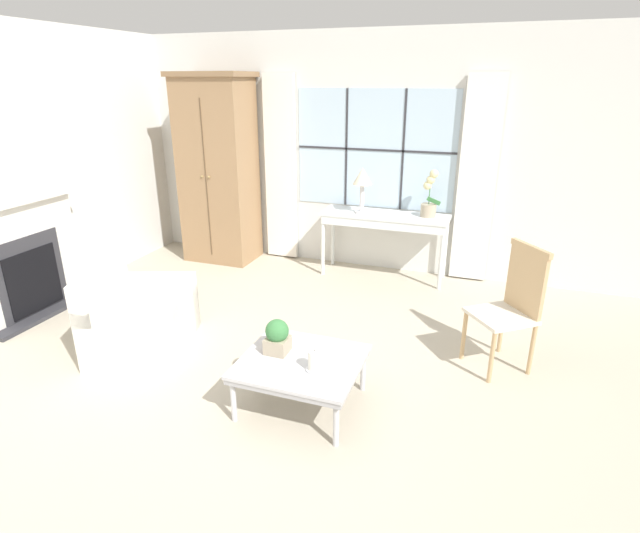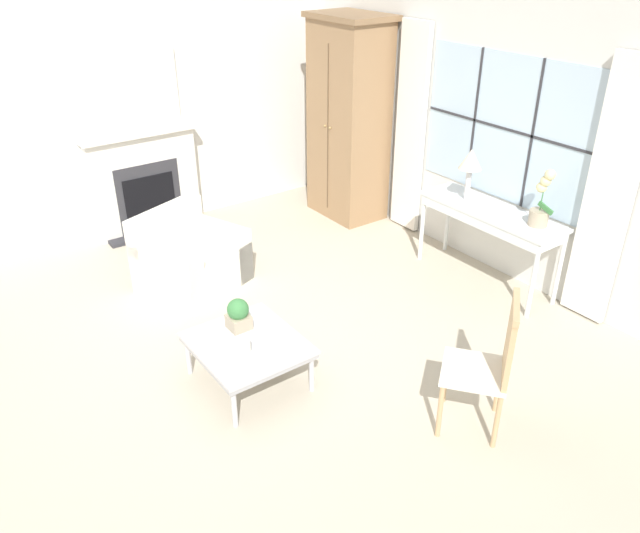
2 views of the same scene
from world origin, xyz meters
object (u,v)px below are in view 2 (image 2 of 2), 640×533
at_px(side_chair_wooden, 491,360).
at_px(coffee_table, 247,346).
at_px(fireplace, 144,175).
at_px(armoire, 348,120).
at_px(armchair_upholstered, 190,261).
at_px(pillar_candle, 245,347).
at_px(console_table, 490,217).
at_px(potted_orchid, 541,204).
at_px(table_lamp, 470,163).
at_px(potted_plant_small, 238,314).

bearing_deg(side_chair_wooden, coffee_table, -141.94).
xyz_separation_m(fireplace, armoire, (0.97, 2.19, 0.49)).
height_order(fireplace, coffee_table, fireplace).
relative_size(armchair_upholstered, pillar_candle, 6.88).
height_order(armchair_upholstered, side_chair_wooden, side_chair_wooden).
relative_size(side_chair_wooden, coffee_table, 1.23).
height_order(console_table, potted_orchid, potted_orchid).
bearing_deg(console_table, coffee_table, -89.45).
bearing_deg(table_lamp, side_chair_wooden, -42.76).
bearing_deg(armoire, side_chair_wooden, -23.75).
height_order(fireplace, table_lamp, fireplace).
xyz_separation_m(armoire, pillar_candle, (2.33, -2.78, -0.73)).
bearing_deg(console_table, table_lamp, -165.76).
distance_m(armchair_upholstered, potted_plant_small, 1.51).
height_order(armchair_upholstered, coffee_table, armchair_upholstered).
distance_m(console_table, coffee_table, 2.76).
xyz_separation_m(potted_orchid, pillar_candle, (-0.33, -2.88, -0.54)).
distance_m(table_lamp, pillar_candle, 2.89).
distance_m(console_table, potted_orchid, 0.57).
xyz_separation_m(potted_orchid, armchair_upholstered, (-2.13, -2.48, -0.72)).
bearing_deg(side_chair_wooden, potted_orchid, 119.12).
height_order(fireplace, potted_orchid, fireplace).
distance_m(armchair_upholstered, side_chair_wooden, 3.19).
bearing_deg(armoire, fireplace, -113.77).
bearing_deg(console_table, pillar_candle, -86.68).
relative_size(armchair_upholstered, potted_plant_small, 4.30).
bearing_deg(table_lamp, pillar_candle, -81.13).
bearing_deg(coffee_table, armoire, 129.27).
relative_size(console_table, side_chair_wooden, 1.43).
height_order(armoire, console_table, armoire).
distance_m(potted_orchid, side_chair_wooden, 1.97).
height_order(table_lamp, armchair_upholstered, table_lamp).
height_order(console_table, potted_plant_small, console_table).
height_order(potted_orchid, side_chair_wooden, potted_orchid).
distance_m(table_lamp, potted_plant_small, 2.71).
height_order(armoire, potted_plant_small, armoire).
distance_m(armoire, side_chair_wooden, 3.98).
bearing_deg(side_chair_wooden, table_lamp, 137.24).
distance_m(fireplace, coffee_table, 3.22).
relative_size(potted_orchid, coffee_table, 0.63).
height_order(table_lamp, coffee_table, table_lamp).
bearing_deg(armchair_upholstered, pillar_candle, -12.64).
xyz_separation_m(table_lamp, pillar_candle, (0.43, -2.77, -0.73)).
distance_m(fireplace, side_chair_wooden, 4.61).
relative_size(armoire, pillar_candle, 14.47).
xyz_separation_m(fireplace, armchair_upholstered, (1.50, -0.18, -0.42)).
distance_m(armchair_upholstered, coffee_table, 1.69).
distance_m(side_chair_wooden, coffee_table, 1.80).
bearing_deg(fireplace, armchair_upholstered, -6.85).
bearing_deg(coffee_table, table_lamp, 96.27).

